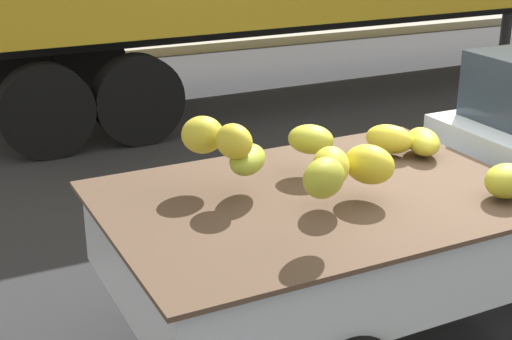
{
  "coord_description": "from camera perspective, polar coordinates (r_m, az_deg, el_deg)",
  "views": [
    {
      "loc": [
        -3.47,
        -3.79,
        2.87
      ],
      "look_at": [
        -1.55,
        0.41,
        1.11
      ],
      "focal_mm": 51.85,
      "sensor_mm": 36.0,
      "label": 1
    }
  ],
  "objects": [
    {
      "name": "curb_strip",
      "position": [
        14.05,
        -9.97,
        9.06
      ],
      "size": [
        80.0,
        0.8,
        0.16
      ],
      "primitive_type": "cube",
      "color": "gray",
      "rests_on": "ground"
    },
    {
      "name": "ground",
      "position": [
        5.89,
        15.75,
        -9.22
      ],
      "size": [
        220.0,
        220.0,
        0.0
      ],
      "primitive_type": "plane",
      "color": "#28282B"
    }
  ]
}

